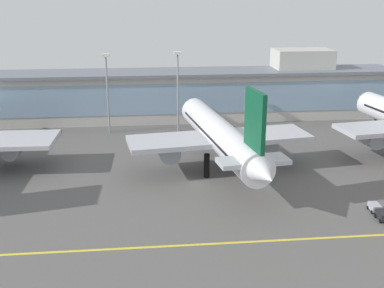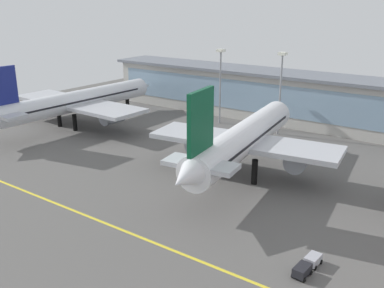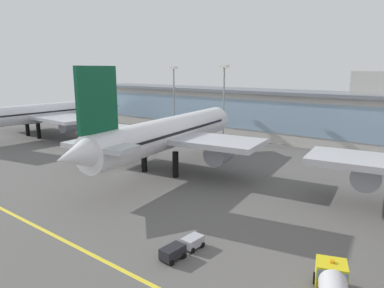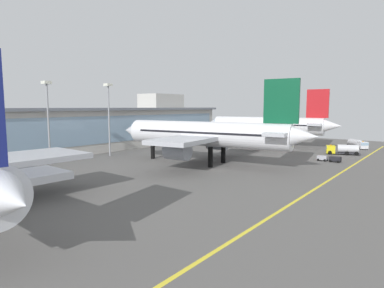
{
  "view_description": "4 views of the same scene",
  "coord_description": "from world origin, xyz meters",
  "views": [
    {
      "loc": [
        -9.27,
        -80.38,
        33.69
      ],
      "look_at": [
        0.23,
        11.13,
        4.21
      ],
      "focal_mm": 44.2,
      "sensor_mm": 36.0,
      "label": 1
    },
    {
      "loc": [
        42.48,
        -61.88,
        31.67
      ],
      "look_at": [
        -3.13,
        1.97,
        5.86
      ],
      "focal_mm": 40.86,
      "sensor_mm": 36.0,
      "label": 2
    },
    {
      "loc": [
        48.61,
        -42.25,
        19.19
      ],
      "look_at": [
        6.31,
        12.7,
        4.27
      ],
      "focal_mm": 32.86,
      "sensor_mm": 36.0,
      "label": 3
    },
    {
      "loc": [
        -58.1,
        -38.48,
        13.72
      ],
      "look_at": [
        6.9,
        12.14,
        4.31
      ],
      "focal_mm": 30.41,
      "sensor_mm": 36.0,
      "label": 4
    }
  ],
  "objects": [
    {
      "name": "apron_light_mast_centre",
      "position": [
        -0.79,
        35.5,
        13.5
      ],
      "size": [
        1.8,
        1.8,
        20.13
      ],
      "color": "gray",
      "rests_on": "ground"
    },
    {
      "name": "airliner_near_right",
      "position": [
        5.28,
        6.67,
        7.18
      ],
      "size": [
        36.73,
        51.09,
        19.58
      ],
      "rotation": [
        0.0,
        0.0,
        1.71
      ],
      "color": "black",
      "rests_on": "ground"
    },
    {
      "name": "baggage_tug_near",
      "position": [
        27.14,
        -16.07,
        0.79
      ],
      "size": [
        2.02,
        5.68,
        1.4
      ],
      "rotation": [
        0.0,
        0.0,
        4.65
      ],
      "color": "black",
      "rests_on": "ground"
    },
    {
      "name": "airliner_near_left",
      "position": [
        -47.35,
        11.57,
        6.52
      ],
      "size": [
        41.04,
        56.55,
        17.87
      ],
      "rotation": [
        0.0,
        0.0,
        1.54
      ],
      "color": "black",
      "rests_on": "ground"
    },
    {
      "name": "ground_plane",
      "position": [
        0.0,
        0.0,
        0.0
      ],
      "size": [
        180.0,
        180.0,
        0.0
      ],
      "primitive_type": "plane",
      "color": "#5B5956"
    },
    {
      "name": "taxiway_centreline_stripe",
      "position": [
        0.0,
        -22.0,
        0.01
      ],
      "size": [
        144.0,
        0.5,
        0.01
      ],
      "primitive_type": "cube",
      "color": "yellow",
      "rests_on": "ground"
    },
    {
      "name": "terminal_building",
      "position": [
        1.66,
        47.77,
        7.22
      ],
      "size": [
        121.52,
        14.0,
        18.65
      ],
      "color": "beige",
      "rests_on": "ground"
    },
    {
      "name": "apron_light_mast_west",
      "position": [
        -18.17,
        35.89,
        13.29
      ],
      "size": [
        1.8,
        1.8,
        19.77
      ],
      "color": "gray",
      "rests_on": "ground"
    }
  ]
}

